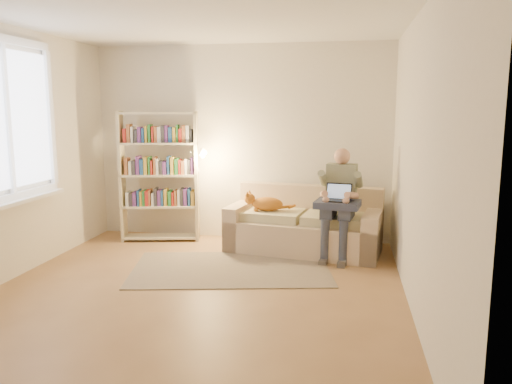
% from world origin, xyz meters
% --- Properties ---
extents(floor, '(4.50, 4.50, 0.00)m').
position_xyz_m(floor, '(0.00, 0.00, 0.00)').
color(floor, olive).
rests_on(floor, ground).
extents(ceiling, '(4.00, 4.50, 0.02)m').
position_xyz_m(ceiling, '(0.00, 0.00, 2.60)').
color(ceiling, white).
rests_on(ceiling, wall_back).
extents(wall_right, '(0.02, 4.50, 2.60)m').
position_xyz_m(wall_right, '(2.00, 0.00, 1.30)').
color(wall_right, silver).
rests_on(wall_right, floor).
extents(wall_back, '(4.00, 0.02, 2.60)m').
position_xyz_m(wall_back, '(0.00, 2.25, 1.30)').
color(wall_back, silver).
rests_on(wall_back, floor).
extents(wall_front, '(4.00, 0.02, 2.60)m').
position_xyz_m(wall_front, '(0.00, -2.25, 1.30)').
color(wall_front, silver).
rests_on(wall_front, floor).
extents(window, '(0.12, 1.52, 1.69)m').
position_xyz_m(window, '(-1.95, 0.20, 1.38)').
color(window, white).
rests_on(window, wall_left).
extents(sofa, '(1.96, 1.10, 0.79)m').
position_xyz_m(sofa, '(0.92, 1.74, 0.29)').
color(sofa, '#CDB291').
rests_on(sofa, floor).
extents(person, '(0.42, 0.60, 1.30)m').
position_xyz_m(person, '(1.34, 1.53, 0.74)').
color(person, gray).
rests_on(person, sofa).
extents(cat, '(0.60, 0.26, 0.21)m').
position_xyz_m(cat, '(0.46, 1.69, 0.59)').
color(cat, orange).
rests_on(cat, sofa).
extents(blanket, '(0.56, 0.48, 0.08)m').
position_xyz_m(blanket, '(1.27, 1.42, 0.67)').
color(blanket, '#2B324C').
rests_on(blanket, person).
extents(laptop, '(0.33, 0.30, 0.25)m').
position_xyz_m(laptop, '(1.27, 1.43, 0.76)').
color(laptop, black).
rests_on(laptop, blanket).
extents(bookshelf, '(1.18, 0.47, 1.73)m').
position_xyz_m(bookshelf, '(-1.03, 1.90, 0.96)').
color(bookshelf, beige).
rests_on(bookshelf, floor).
extents(rug, '(2.37, 1.69, 0.01)m').
position_xyz_m(rug, '(0.18, 0.84, 0.01)').
color(rug, '#7E6F5C').
rests_on(rug, floor).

